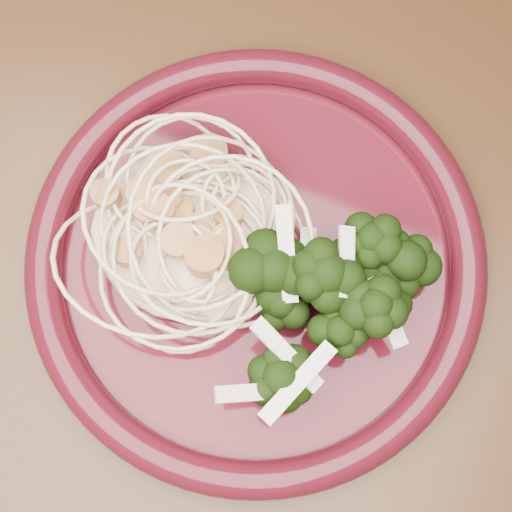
{
  "coord_description": "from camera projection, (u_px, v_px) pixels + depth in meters",
  "views": [
    {
      "loc": [
        0.08,
        -0.15,
        1.23
      ],
      "look_at": [
        0.04,
        -0.04,
        0.77
      ],
      "focal_mm": 50.0,
      "sensor_mm": 36.0,
      "label": 1
    }
  ],
  "objects": [
    {
      "name": "spaghetti_pile",
      "position": [
        189.0,
        230.0,
        0.47
      ],
      "size": [
        0.14,
        0.12,
        0.03
      ],
      "primitive_type": "ellipsoid",
      "rotation": [
        0.0,
        0.0,
        0.02
      ],
      "color": "beige",
      "rests_on": "dinner_plate"
    },
    {
      "name": "broccoli_pile",
      "position": [
        342.0,
        283.0,
        0.45
      ],
      "size": [
        0.1,
        0.16,
        0.05
      ],
      "primitive_type": "ellipsoid",
      "rotation": [
        0.0,
        0.0,
        0.02
      ],
      "color": "black",
      "rests_on": "dinner_plate"
    },
    {
      "name": "dining_table",
      "position": [
        231.0,
        229.0,
        0.6
      ],
      "size": [
        1.2,
        0.8,
        0.75
      ],
      "color": "#472814",
      "rests_on": "ground"
    },
    {
      "name": "scallop_cluster",
      "position": [
        183.0,
        214.0,
        0.44
      ],
      "size": [
        0.12,
        0.12,
        0.04
      ],
      "primitive_type": null,
      "rotation": [
        0.0,
        0.0,
        0.02
      ],
      "color": "#C68544",
      "rests_on": "spaghetti_pile"
    },
    {
      "name": "dinner_plate",
      "position": [
        256.0,
        259.0,
        0.48
      ],
      "size": [
        0.32,
        0.32,
        0.03
      ],
      "rotation": [
        0.0,
        0.0,
        0.02
      ],
      "color": "#460C16",
      "rests_on": "dining_table"
    },
    {
      "name": "onion_garnish",
      "position": [
        349.0,
        271.0,
        0.42
      ],
      "size": [
        0.07,
        0.1,
        0.05
      ],
      "primitive_type": null,
      "rotation": [
        0.0,
        0.0,
        0.02
      ],
      "color": "beige",
      "rests_on": "broccoli_pile"
    }
  ]
}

